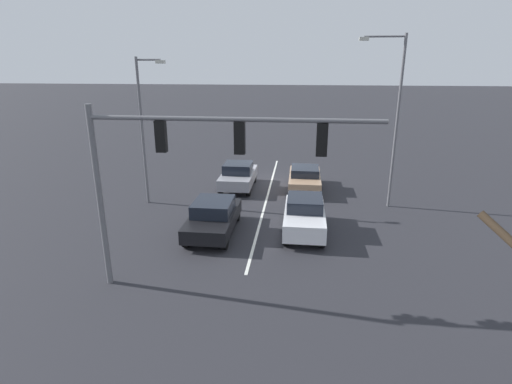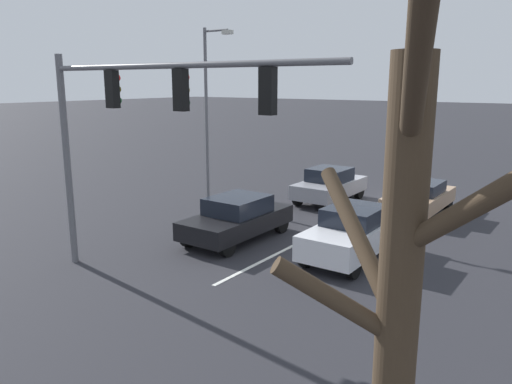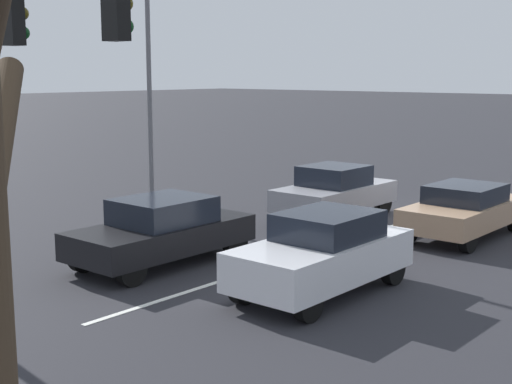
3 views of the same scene
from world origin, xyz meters
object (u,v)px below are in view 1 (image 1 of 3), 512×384
Objects in this scene: street_lamp_right_shoulder at (144,123)px; street_lamp_left_shoulder at (393,112)px; car_gray_midlane_second at (238,175)px; car_white_leftlane_front at (304,215)px; car_tan_leftlane_second at (305,178)px; traffic_signal_gantry at (186,156)px; car_black_midlane_front at (213,216)px.

street_lamp_right_shoulder is 0.88× the size of street_lamp_left_shoulder.
car_white_leftlane_front is at bearing 122.47° from car_gray_midlane_second.
car_white_leftlane_front is at bearing 89.75° from car_tan_leftlane_second.
car_white_leftlane_front is 0.47× the size of street_lamp_left_shoulder.
street_lamp_right_shoulder is at bearing 36.44° from car_gray_midlane_second.
car_white_leftlane_front is 0.54× the size of street_lamp_right_shoulder.
car_white_leftlane_front is 0.45× the size of traffic_signal_gantry.
traffic_signal_gantry is at bearing 91.12° from car_gray_midlane_second.
traffic_signal_gantry is at bearing 93.37° from car_black_midlane_front.
car_gray_midlane_second is 0.47× the size of street_lamp_left_shoulder.
car_white_leftlane_front is at bearing 42.83° from street_lamp_left_shoulder.
traffic_signal_gantry is 9.30m from street_lamp_right_shoulder.
car_white_leftlane_front is at bearing -172.20° from car_black_midlane_front.
traffic_signal_gantry reaches higher than car_black_midlane_front.
street_lamp_left_shoulder reaches higher than street_lamp_right_shoulder.
traffic_signal_gantry reaches higher than car_gray_midlane_second.
car_gray_midlane_second is 0.96× the size of car_tan_leftlane_second.
car_tan_leftlane_second is at bearing -30.54° from street_lamp_left_shoulder.
car_gray_midlane_second is 6.39m from street_lamp_right_shoulder.
car_tan_leftlane_second is (-0.03, -6.33, -0.08)m from car_white_leftlane_front.
street_lamp_right_shoulder is (4.52, -8.13, -0.21)m from traffic_signal_gantry.
car_white_leftlane_front is 1.00× the size of car_gray_midlane_second.
car_black_midlane_front is 0.57× the size of street_lamp_right_shoulder.
street_lamp_left_shoulder is (-7.91, -8.98, 0.42)m from traffic_signal_gantry.
car_tan_leftlane_second is at bearing -178.02° from car_gray_midlane_second.
car_black_midlane_front is 1.06× the size of car_white_leftlane_front.
car_gray_midlane_second is 9.41m from street_lamp_left_shoulder.
car_tan_leftlane_second is at bearing -158.18° from street_lamp_right_shoulder.
car_gray_midlane_second is (-0.05, -6.74, 0.02)m from car_black_midlane_front.
car_black_midlane_front is 0.48× the size of traffic_signal_gantry.
car_gray_midlane_second reaches higher than car_black_midlane_front.
street_lamp_right_shoulder is (8.27, 3.31, 3.58)m from car_tan_leftlane_second.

